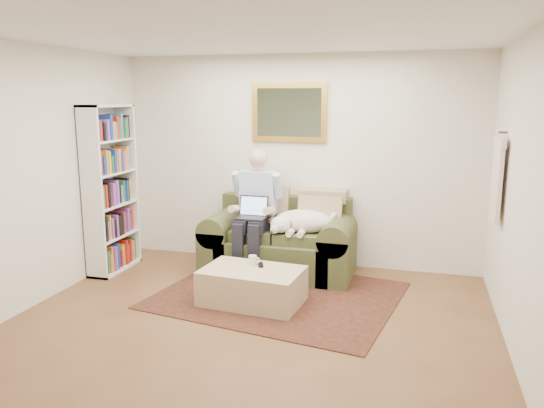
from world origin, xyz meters
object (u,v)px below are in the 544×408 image
at_px(ottoman, 252,286).
at_px(bookshelf, 110,189).
at_px(sleeping_dog, 304,221).
at_px(coffee_mug, 253,260).
at_px(seated_man, 254,214).
at_px(sofa, 279,248).
at_px(laptop, 252,212).

distance_m(ottoman, bookshelf, 2.22).
xyz_separation_m(sleeping_dog, ottoman, (-0.33, -0.94, -0.49)).
bearing_deg(coffee_mug, ottoman, -74.21).
bearing_deg(sleeping_dog, seated_man, -172.87).
xyz_separation_m(sofa, sleeping_dog, (0.32, -0.09, 0.37)).
distance_m(sofa, bookshelf, 2.15).
height_order(sleeping_dog, ottoman, sleeping_dog).
xyz_separation_m(laptop, coffee_mug, (0.21, -0.65, -0.36)).
xyz_separation_m(sofa, seated_man, (-0.26, -0.16, 0.44)).
distance_m(sleeping_dog, bookshelf, 2.35).
bearing_deg(laptop, coffee_mug, -72.25).
distance_m(ottoman, coffee_mug, 0.28).
bearing_deg(sofa, ottoman, -90.85).
bearing_deg(bookshelf, coffee_mug, -13.54).
distance_m(coffee_mug, bookshelf, 2.07).
height_order(laptop, ottoman, laptop).
relative_size(laptop, ottoman, 0.34).
bearing_deg(bookshelf, sofa, 11.94).
xyz_separation_m(ottoman, bookshelf, (-1.97, 0.61, 0.82)).
bearing_deg(laptop, seated_man, 90.00).
bearing_deg(ottoman, sofa, 89.15).
relative_size(ottoman, bookshelf, 0.50).
distance_m(seated_man, coffee_mug, 0.82).
bearing_deg(sofa, coffee_mug, -93.58).
relative_size(sofa, seated_man, 1.19).
xyz_separation_m(seated_man, coffee_mug, (0.21, -0.72, -0.33)).
relative_size(ottoman, coffee_mug, 10.03).
relative_size(laptop, bookshelf, 0.17).
height_order(coffee_mug, bookshelf, bookshelf).
xyz_separation_m(laptop, ottoman, (0.25, -0.80, -0.60)).
height_order(sofa, ottoman, sofa).
height_order(laptop, sleeping_dog, laptop).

